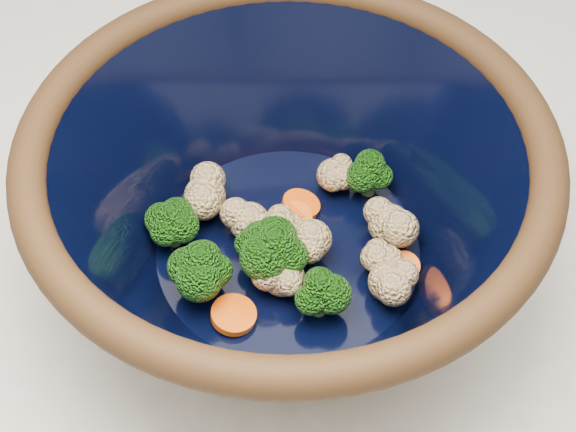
# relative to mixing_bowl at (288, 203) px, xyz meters

# --- Properties ---
(mixing_bowl) EXTENTS (0.42, 0.42, 0.16)m
(mixing_bowl) POSITION_rel_mixing_bowl_xyz_m (0.00, 0.00, 0.00)
(mixing_bowl) COLOR black
(mixing_bowl) RESTS_ON counter
(vegetable_pile) EXTENTS (0.20, 0.18, 0.06)m
(vegetable_pile) POSITION_rel_mixing_bowl_xyz_m (-0.00, -0.01, -0.03)
(vegetable_pile) COLOR #608442
(vegetable_pile) RESTS_ON mixing_bowl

